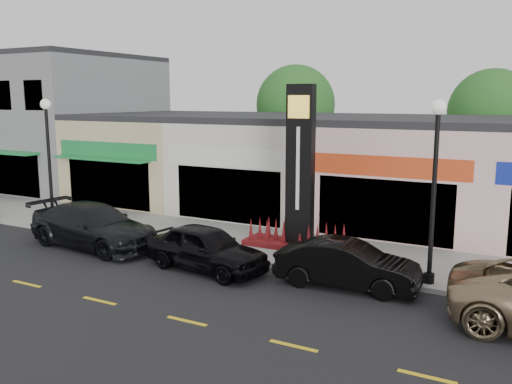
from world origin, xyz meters
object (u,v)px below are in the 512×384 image
(car_dark_sedan, at_px, (94,226))
(car_black_conv, at_px, (347,265))
(lamp_east_near, at_px, (435,174))
(lamp_west_near, at_px, (48,150))
(pylon_sign, at_px, (300,192))
(car_black_sedan, at_px, (206,248))

(car_dark_sedan, distance_m, car_black_conv, 10.04)
(lamp_east_near, height_order, car_dark_sedan, lamp_east_near)
(lamp_west_near, relative_size, pylon_sign, 0.91)
(car_black_conv, bearing_deg, pylon_sign, 42.20)
(car_black_conv, bearing_deg, car_black_sedan, 94.80)
(pylon_sign, distance_m, car_dark_sedan, 7.99)
(lamp_west_near, xyz_separation_m, car_black_sedan, (9.13, -1.73, -2.72))
(pylon_sign, xyz_separation_m, car_dark_sedan, (-7.24, -3.06, -1.45))
(lamp_west_near, height_order, car_black_sedan, lamp_west_near)
(pylon_sign, distance_m, car_black_conv, 4.27)
(pylon_sign, bearing_deg, car_dark_sedan, -157.06)
(car_dark_sedan, height_order, car_black_conv, car_dark_sedan)
(lamp_east_near, distance_m, car_black_conv, 3.71)
(lamp_west_near, distance_m, car_dark_sedan, 4.80)
(lamp_east_near, bearing_deg, car_black_conv, -153.05)
(lamp_west_near, bearing_deg, pylon_sign, 8.77)
(lamp_west_near, bearing_deg, car_black_conv, -4.63)
(car_black_sedan, bearing_deg, car_dark_sedan, 95.16)
(car_dark_sedan, relative_size, car_black_sedan, 1.28)
(car_dark_sedan, bearing_deg, pylon_sign, -61.40)
(lamp_east_near, bearing_deg, lamp_west_near, 180.00)
(lamp_west_near, bearing_deg, car_black_sedan, -10.73)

